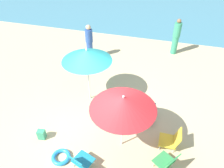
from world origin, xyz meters
name	(u,v)px	position (x,y,z in m)	size (l,w,h in m)	color
ground_plane	(98,121)	(0.00, 0.00, 0.00)	(40.00, 40.00, 0.00)	#CCB789
umbrella_teal	(87,55)	(-0.63, 1.00, 1.78)	(1.63, 1.63, 2.02)	silver
umbrella_red	(123,103)	(0.96, -0.66, 1.61)	(1.71, 1.71, 1.85)	silver
beach_chair_a	(167,161)	(2.25, -1.14, 0.37)	(0.68, 0.68, 0.68)	#33934C
beach_chair_b	(147,112)	(1.49, 0.57, 0.27)	(0.50, 0.62, 0.54)	navy
beach_chair_d	(80,161)	(0.13, -1.71, 0.34)	(0.64, 0.66, 0.64)	teal
beach_chair_e	(172,139)	(2.33, -0.38, 0.32)	(0.57, 0.49, 0.65)	gold
person_a	(89,42)	(-1.60, 3.69, 0.81)	(0.33, 0.33, 1.62)	#2D519E
person_b	(176,37)	(2.11, 5.21, 0.86)	(0.33, 0.33, 1.70)	#389970
swim_ring	(61,157)	(-0.52, -1.57, 0.06)	(0.53, 0.53, 0.11)	#238CD8
beach_bag	(42,134)	(-1.37, -1.09, 0.16)	(0.21, 0.17, 0.31)	#389970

